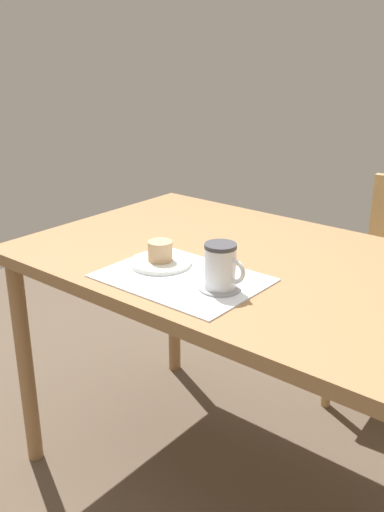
% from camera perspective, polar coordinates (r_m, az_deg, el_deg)
% --- Properties ---
extents(ground_plane, '(4.40, 4.40, 0.02)m').
position_cam_1_polar(ground_plane, '(1.99, 5.49, -21.62)').
color(ground_plane, brown).
extents(dining_table, '(1.35, 0.83, 0.76)m').
position_cam_1_polar(dining_table, '(1.61, 6.33, -3.02)').
color(dining_table, '#997047').
rests_on(dining_table, ground_plane).
extents(placemat, '(0.40, 0.30, 0.00)m').
position_cam_1_polar(placemat, '(1.45, -1.00, -2.20)').
color(placemat, white).
rests_on(placemat, dining_table).
extents(pastry_plate, '(0.17, 0.17, 0.01)m').
position_cam_1_polar(pastry_plate, '(1.53, -3.18, -0.65)').
color(pastry_plate, silver).
rests_on(pastry_plate, placemat).
extents(pastry, '(0.07, 0.07, 0.05)m').
position_cam_1_polar(pastry, '(1.52, -3.21, 0.51)').
color(pastry, tan).
rests_on(pastry, pastry_plate).
extents(coffee_coaster, '(0.10, 0.10, 0.00)m').
position_cam_1_polar(coffee_coaster, '(1.38, 2.79, -3.22)').
color(coffee_coaster, '#99999E').
rests_on(coffee_coaster, placemat).
extents(coffee_mug, '(0.11, 0.08, 0.11)m').
position_cam_1_polar(coffee_mug, '(1.36, 2.92, -1.01)').
color(coffee_mug, white).
rests_on(coffee_mug, coffee_coaster).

